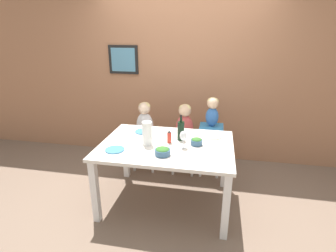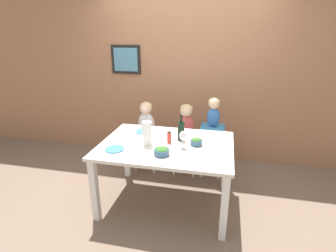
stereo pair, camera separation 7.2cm
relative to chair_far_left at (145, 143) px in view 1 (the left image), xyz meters
name	(u,v)px [view 1 (the left image)]	position (x,y,z in m)	size (l,w,h in m)	color
ground_plane	(167,201)	(0.47, -0.77, -0.39)	(14.00, 14.00, 0.00)	#705B4C
wall_back	(184,72)	(0.46, 0.56, 0.96)	(10.00, 0.09, 2.70)	#9E6B4C
dining_table	(167,152)	(0.47, -0.77, 0.26)	(1.44, 1.06, 0.75)	silver
chair_far_left	(145,143)	(0.00, 0.00, 0.00)	(0.37, 0.36, 0.48)	silver
chair_far_center	(184,146)	(0.56, 0.00, 0.00)	(0.37, 0.36, 0.48)	silver
chair_right_highchair	(211,138)	(0.93, 0.00, 0.15)	(0.32, 0.31, 0.71)	silver
person_child_left	(145,119)	(0.00, 0.00, 0.36)	(0.24, 0.17, 0.52)	silver
person_child_center	(185,121)	(0.56, 0.00, 0.36)	(0.24, 0.17, 0.52)	#C64C4C
person_baby_right	(212,109)	(0.93, 0.00, 0.56)	(0.17, 0.16, 0.39)	#3366B2
wine_bottle	(181,130)	(0.60, -0.62, 0.47)	(0.08, 0.08, 0.30)	black
paper_towel_roll	(147,133)	(0.26, -0.83, 0.48)	(0.11, 0.11, 0.26)	white
wine_glass_near	(183,136)	(0.66, -0.83, 0.49)	(0.07, 0.07, 0.19)	white
salad_bowl_large	(163,151)	(0.48, -1.05, 0.39)	(0.16, 0.16, 0.08)	#335675
salad_bowl_small	(197,141)	(0.79, -0.73, 0.39)	(0.13, 0.13, 0.08)	#335675
dinner_plate_front_left	(115,150)	(-0.03, -1.03, 0.36)	(0.20, 0.20, 0.01)	teal
dinner_plate_back_left	(143,131)	(0.11, -0.47, 0.36)	(0.20, 0.20, 0.01)	teal
dinner_plate_back_right	(213,136)	(0.96, -0.46, 0.36)	(0.20, 0.20, 0.01)	silver
condiment_bottle_hot_sauce	(169,137)	(0.49, -0.73, 0.42)	(0.05, 0.05, 0.14)	red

